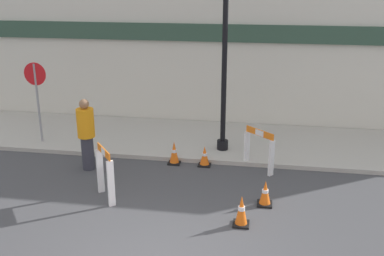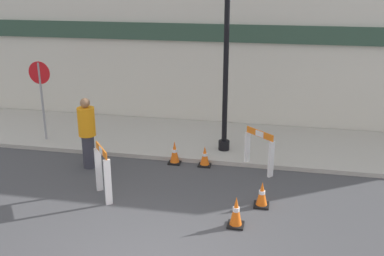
% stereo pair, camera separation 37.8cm
% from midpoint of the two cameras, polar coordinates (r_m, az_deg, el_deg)
% --- Properties ---
extents(sidewalk_slab, '(18.00, 3.07, 0.11)m').
position_cam_midpoint_polar(sidewalk_slab, '(12.39, 1.47, -1.57)').
color(sidewalk_slab, '#ADA89E').
rests_on(sidewalk_slab, ground_plane).
extents(storefront_facade, '(18.00, 0.22, 5.50)m').
position_cam_midpoint_polar(storefront_facade, '(13.32, 2.57, 11.81)').
color(storefront_facade, beige).
rests_on(storefront_facade, ground_plane).
extents(streetlamp_post, '(0.44, 0.44, 5.51)m').
position_cam_midpoint_polar(streetlamp_post, '(10.85, 3.26, 14.91)').
color(streetlamp_post, black).
rests_on(streetlamp_post, sidewalk_slab).
extents(stop_sign, '(0.60, 0.06, 2.14)m').
position_cam_midpoint_polar(stop_sign, '(12.50, -19.96, 4.65)').
color(stop_sign, gray).
rests_on(stop_sign, sidewalk_slab).
extents(barricade_0, '(0.71, 0.67, 1.00)m').
position_cam_midpoint_polar(barricade_0, '(10.54, 7.48, -2.60)').
color(barricade_0, white).
rests_on(barricade_0, ground_plane).
extents(barricade_1, '(0.57, 0.67, 1.11)m').
position_cam_midpoint_polar(barricade_1, '(9.30, -12.13, -5.53)').
color(barricade_1, white).
rests_on(barricade_1, ground_plane).
extents(traffic_cone_0, '(0.30, 0.30, 0.57)m').
position_cam_midpoint_polar(traffic_cone_0, '(10.92, -3.27, -3.20)').
color(traffic_cone_0, black).
rests_on(traffic_cone_0, ground_plane).
extents(traffic_cone_1, '(0.30, 0.30, 0.59)m').
position_cam_midpoint_polar(traffic_cone_1, '(8.33, 4.98, -10.50)').
color(traffic_cone_1, black).
rests_on(traffic_cone_1, ground_plane).
extents(traffic_cone_2, '(0.30, 0.30, 0.50)m').
position_cam_midpoint_polar(traffic_cone_2, '(10.80, 0.60, -3.63)').
color(traffic_cone_2, black).
rests_on(traffic_cone_2, ground_plane).
extents(traffic_cone_3, '(0.30, 0.30, 0.52)m').
position_cam_midpoint_polar(traffic_cone_3, '(9.09, 8.09, -8.25)').
color(traffic_cone_3, black).
rests_on(traffic_cone_3, ground_plane).
extents(person_worker, '(0.40, 0.40, 1.71)m').
position_cam_midpoint_polar(person_worker, '(10.72, -14.27, -0.59)').
color(person_worker, '#33333D').
rests_on(person_worker, ground_plane).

